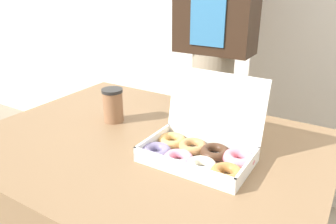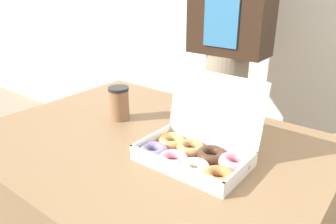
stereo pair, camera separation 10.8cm
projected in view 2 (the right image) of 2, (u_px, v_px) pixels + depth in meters
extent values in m
cube|color=white|center=(192.00, 162.00, 1.00)|extent=(0.33, 0.21, 0.01)
cube|color=white|center=(152.00, 140.00, 1.08)|extent=(0.01, 0.21, 0.04)
cube|color=white|center=(241.00, 172.00, 0.90)|extent=(0.01, 0.21, 0.04)
cube|color=white|center=(173.00, 169.00, 0.92)|extent=(0.33, 0.01, 0.04)
cube|color=white|center=(209.00, 143.00, 1.07)|extent=(0.33, 0.01, 0.04)
cube|color=white|center=(215.00, 106.00, 1.04)|extent=(0.33, 0.04, 0.20)
torus|color=slate|center=(153.00, 151.00, 1.03)|extent=(0.11, 0.11, 0.03)
torus|color=tan|center=(171.00, 140.00, 1.10)|extent=(0.11, 0.11, 0.03)
torus|color=pink|center=(173.00, 159.00, 0.98)|extent=(0.13, 0.13, 0.03)
torus|color=#B27F4C|center=(191.00, 147.00, 1.05)|extent=(0.12, 0.12, 0.03)
torus|color=silver|center=(194.00, 167.00, 0.94)|extent=(0.12, 0.12, 0.03)
torus|color=#422819|center=(212.00, 154.00, 1.01)|extent=(0.11, 0.11, 0.03)
torus|color=#A87038|center=(218.00, 177.00, 0.89)|extent=(0.13, 0.13, 0.03)
torus|color=pink|center=(234.00, 162.00, 0.96)|extent=(0.13, 0.13, 0.03)
cylinder|color=#8C6042|center=(119.00, 105.00, 1.29)|extent=(0.08, 0.08, 0.12)
cylinder|color=black|center=(118.00, 89.00, 1.27)|extent=(0.08, 0.08, 0.01)
cylinder|color=gray|center=(222.00, 139.00, 1.80)|extent=(0.21, 0.21, 0.94)
cube|color=teal|center=(222.00, 4.00, 1.46)|extent=(0.17, 0.01, 0.38)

